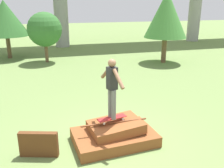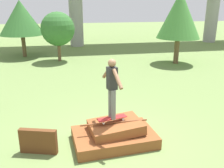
{
  "view_description": "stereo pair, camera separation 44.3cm",
  "coord_description": "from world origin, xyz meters",
  "px_view_note": "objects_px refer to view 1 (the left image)",
  "views": [
    {
      "loc": [
        -1.58,
        -5.47,
        3.46
      ],
      "look_at": [
        -0.04,
        0.07,
        1.57
      ],
      "focal_mm": 40.0,
      "sensor_mm": 36.0,
      "label": 1
    },
    {
      "loc": [
        -1.15,
        -5.57,
        3.46
      ],
      "look_at": [
        -0.04,
        0.07,
        1.57
      ],
      "focal_mm": 40.0,
      "sensor_mm": 36.0,
      "label": 2
    }
  ],
  "objects_px": {
    "skateboard": "(112,118)",
    "tree_mid_back": "(166,15)",
    "skater": "(112,85)",
    "tree_behind_right": "(45,30)",
    "tree_behind_left": "(5,18)"
  },
  "relations": [
    {
      "from": "skater",
      "to": "tree_mid_back",
      "type": "bearing_deg",
      "value": 55.57
    },
    {
      "from": "skater",
      "to": "tree_mid_back",
      "type": "distance_m",
      "value": 9.66
    },
    {
      "from": "skateboard",
      "to": "tree_behind_right",
      "type": "bearing_deg",
      "value": 97.89
    },
    {
      "from": "skateboard",
      "to": "tree_behind_left",
      "type": "relative_size",
      "value": 0.22
    },
    {
      "from": "tree_behind_left",
      "to": "tree_behind_right",
      "type": "distance_m",
      "value": 3.0
    },
    {
      "from": "tree_behind_right",
      "to": "tree_mid_back",
      "type": "relative_size",
      "value": 0.72
    },
    {
      "from": "skater",
      "to": "tree_behind_right",
      "type": "distance_m",
      "value": 10.0
    },
    {
      "from": "skater",
      "to": "tree_behind_right",
      "type": "height_order",
      "value": "tree_behind_right"
    },
    {
      "from": "skateboard",
      "to": "tree_mid_back",
      "type": "distance_m",
      "value": 9.81
    },
    {
      "from": "tree_behind_left",
      "to": "tree_mid_back",
      "type": "bearing_deg",
      "value": -22.81
    },
    {
      "from": "skateboard",
      "to": "skater",
      "type": "height_order",
      "value": "skater"
    },
    {
      "from": "skater",
      "to": "skateboard",
      "type": "bearing_deg",
      "value": -38.66
    },
    {
      "from": "skateboard",
      "to": "skater",
      "type": "relative_size",
      "value": 0.53
    },
    {
      "from": "skateboard",
      "to": "tree_behind_left",
      "type": "xyz_separation_m",
      "value": [
        -3.69,
        11.72,
        1.86
      ]
    },
    {
      "from": "tree_behind_left",
      "to": "tree_behind_right",
      "type": "bearing_deg",
      "value": -38.25
    }
  ]
}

